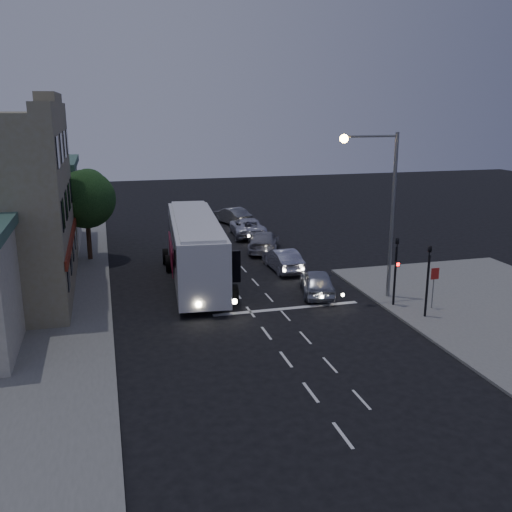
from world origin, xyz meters
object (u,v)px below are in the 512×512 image
object	(u,v)px
traffic_signal_main	(396,263)
street_tree	(86,196)
tour_bus	(195,247)
streetlight	(382,197)
traffic_signal_side	(428,273)
car_sedan_b	(264,241)
car_suv	(317,282)
regulatory_sign	(434,281)
car_sedan_a	(283,259)
car_extra	(232,216)
car_sedan_c	(247,227)

from	to	relation	value
traffic_signal_main	street_tree	size ratio (longest dim) A/B	0.66
tour_bus	street_tree	size ratio (longest dim) A/B	2.13
streetlight	traffic_signal_side	bearing A→B (deg)	-74.30
car_sedan_b	traffic_signal_side	world-z (taller)	traffic_signal_side
tour_bus	car_suv	size ratio (longest dim) A/B	3.05
regulatory_sign	street_tree	bearing A→B (deg)	138.92
traffic_signal_side	street_tree	bearing A→B (deg)	135.50
car_sedan_a	car_extra	size ratio (longest dim) A/B	0.95
regulatory_sign	car_suv	bearing A→B (deg)	140.57
car_sedan_a	streetlight	world-z (taller)	streetlight
car_suv	street_tree	bearing A→B (deg)	-27.15
car_sedan_b	streetlight	size ratio (longest dim) A/B	0.58
tour_bus	traffic_signal_side	bearing A→B (deg)	-37.53
car_sedan_b	car_sedan_c	world-z (taller)	car_sedan_c
traffic_signal_main	car_sedan_b	bearing A→B (deg)	103.90
car_suv	regulatory_sign	world-z (taller)	regulatory_sign
traffic_signal_side	streetlight	xyz separation A→B (m)	(-0.96, 3.40, 3.31)
regulatory_sign	car_sedan_b	bearing A→B (deg)	109.11
car_suv	car_sedan_a	xyz separation A→B (m)	(-0.36, 5.33, -0.01)
car_sedan_c	street_tree	size ratio (longest dim) A/B	0.89
traffic_signal_side	street_tree	size ratio (longest dim) A/B	0.66
car_suv	regulatory_sign	xyz separation A→B (m)	(4.91, -4.04, 0.86)
car_extra	street_tree	bearing A→B (deg)	19.95
car_suv	traffic_signal_side	bearing A→B (deg)	142.58
car_sedan_b	traffic_signal_main	size ratio (longest dim) A/B	1.26
car_sedan_a	street_tree	world-z (taller)	street_tree
car_sedan_c	traffic_signal_main	xyz separation A→B (m)	(3.27, -18.91, 1.66)
traffic_signal_main	regulatory_sign	distance (m)	2.14
car_suv	traffic_signal_main	world-z (taller)	traffic_signal_main
car_extra	streetlight	world-z (taller)	streetlight
traffic_signal_main	traffic_signal_side	distance (m)	2.10
tour_bus	regulatory_sign	world-z (taller)	tour_bus
car_sedan_b	car_extra	size ratio (longest dim) A/B	1.12
car_sedan_b	regulatory_sign	distance (m)	15.50
tour_bus	car_sedan_c	xyz separation A→B (m)	(6.20, 11.60, -1.39)
car_sedan_c	traffic_signal_main	bearing A→B (deg)	105.24
car_extra	traffic_signal_main	bearing A→B (deg)	78.79
car_sedan_c	regulatory_sign	size ratio (longest dim) A/B	2.50
car_sedan_a	car_extra	bearing A→B (deg)	-92.39
traffic_signal_main	tour_bus	bearing A→B (deg)	142.32
car_sedan_b	traffic_signal_side	xyz separation A→B (m)	(4.07, -15.59, 1.67)
regulatory_sign	street_tree	size ratio (longest dim) A/B	0.35
traffic_signal_main	street_tree	xyz separation A→B (m)	(-15.81, 14.25, 2.08)
car_sedan_b	car_suv	bearing A→B (deg)	110.53
car_extra	traffic_signal_main	size ratio (longest dim) A/B	1.12
car_suv	car_sedan_c	distance (m)	15.89
car_suv	streetlight	size ratio (longest dim) A/B	0.48
car_extra	traffic_signal_main	distance (m)	24.62
car_sedan_a	car_sedan_c	xyz separation A→B (m)	(0.30, 10.56, 0.04)
car_sedan_b	traffic_signal_main	xyz separation A→B (m)	(3.37, -13.61, 1.67)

